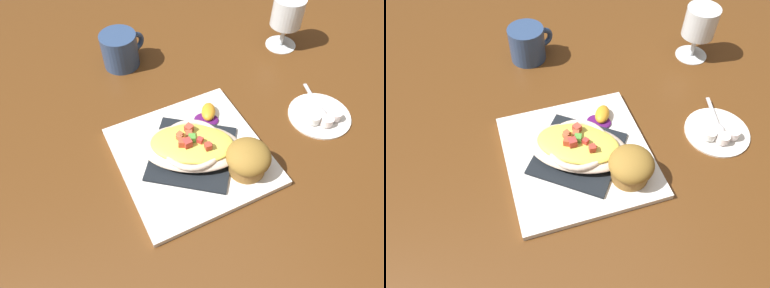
# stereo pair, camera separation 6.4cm
# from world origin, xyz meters

# --- Properties ---
(ground_plane) EXTENTS (2.60, 2.60, 0.00)m
(ground_plane) POSITION_xyz_m (0.00, 0.00, 0.00)
(ground_plane) COLOR #593315
(square_plate) EXTENTS (0.28, 0.28, 0.01)m
(square_plate) POSITION_xyz_m (0.00, 0.00, 0.01)
(square_plate) COLOR white
(square_plate) RESTS_ON ground_plane
(folded_napkin) EXTENTS (0.21, 0.21, 0.01)m
(folded_napkin) POSITION_xyz_m (0.00, 0.00, 0.01)
(folded_napkin) COLOR black
(folded_napkin) RESTS_ON square_plate
(gratin_dish) EXTENTS (0.19, 0.21, 0.05)m
(gratin_dish) POSITION_xyz_m (0.00, 0.00, 0.04)
(gratin_dish) COLOR beige
(gratin_dish) RESTS_ON folded_napkin
(muffin) EXTENTS (0.08, 0.08, 0.06)m
(muffin) POSITION_xyz_m (-0.08, -0.07, 0.04)
(muffin) COLOR olive
(muffin) RESTS_ON square_plate
(orange_garnish) EXTENTS (0.07, 0.07, 0.02)m
(orange_garnish) POSITION_xyz_m (0.06, -0.07, 0.02)
(orange_garnish) COLOR #4D135A
(orange_garnish) RESTS_ON square_plate
(coffee_mug) EXTENTS (0.08, 0.11, 0.08)m
(coffee_mug) POSITION_xyz_m (0.31, 0.00, 0.03)
(coffee_mug) COLOR navy
(coffee_mug) RESTS_ON ground_plane
(stemmed_glass) EXTENTS (0.07, 0.07, 0.12)m
(stemmed_glass) POSITION_xyz_m (0.18, -0.36, 0.08)
(stemmed_glass) COLOR white
(stemmed_glass) RESTS_ON ground_plane
(creamer_saucer) EXTENTS (0.13, 0.13, 0.01)m
(creamer_saucer) POSITION_xyz_m (-0.04, -0.28, 0.00)
(creamer_saucer) COLOR white
(creamer_saucer) RESTS_ON ground_plane
(spoon) EXTENTS (0.10, 0.05, 0.01)m
(spoon) POSITION_xyz_m (-0.04, -0.28, 0.01)
(spoon) COLOR silver
(spoon) RESTS_ON creamer_saucer
(creamer_cup_0) EXTENTS (0.02, 0.02, 0.02)m
(creamer_cup_0) POSITION_xyz_m (-0.05, -0.25, 0.02)
(creamer_cup_0) COLOR white
(creamer_cup_0) RESTS_ON creamer_saucer
(creamer_cup_1) EXTENTS (0.02, 0.02, 0.02)m
(creamer_cup_1) POSITION_xyz_m (-0.07, -0.27, 0.02)
(creamer_cup_1) COLOR white
(creamer_cup_1) RESTS_ON creamer_saucer
(creamer_cup_2) EXTENTS (0.02, 0.02, 0.02)m
(creamer_cup_2) POSITION_xyz_m (-0.07, -0.29, 0.02)
(creamer_cup_2) COLOR white
(creamer_cup_2) RESTS_ON creamer_saucer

